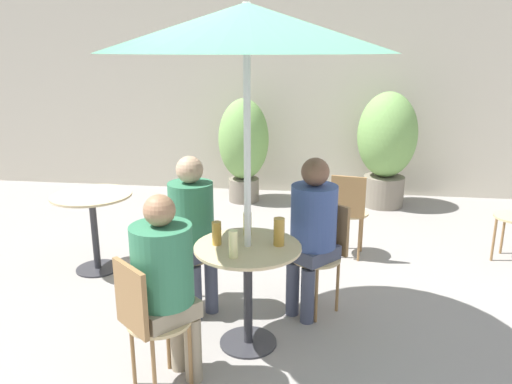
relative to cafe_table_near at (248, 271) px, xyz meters
The scene contains 18 objects.
ground_plane 0.60m from the cafe_table_near, 32.50° to the right, with size 20.00×20.00×0.00m, color gray.
storefront_wall 4.02m from the cafe_table_near, 86.80° to the left, with size 10.00×0.06×3.00m.
cafe_table_near is the anchor object (origin of this frame).
cafe_table_far 1.84m from the cafe_table_near, 147.05° to the left, with size 0.70×0.70×0.72m.
bistro_chair_0 0.76m from the cafe_table_near, 49.51° to the left, with size 0.43×0.43×0.83m.
bistro_chair_1 0.76m from the cafe_table_near, 139.51° to the left, with size 0.43×0.43×0.83m.
bistro_chair_2 0.76m from the cafe_table_near, 130.49° to the right, with size 0.43×0.43×0.83m.
bistro_chair_3 1.73m from the cafe_table_near, 65.41° to the left, with size 0.37×0.39×0.83m.
seated_person_0 0.65m from the cafe_table_near, 49.51° to the left, with size 0.43×0.43×1.21m.
seated_person_1 0.65m from the cafe_table_near, 139.51° to the left, with size 0.42×0.42×1.21m.
seated_person_2 0.64m from the cafe_table_near, 130.49° to the right, with size 0.44×0.44×1.19m.
beer_glass_0 0.33m from the cafe_table_near, 99.06° to the left, with size 0.06×0.06×0.16m.
beer_glass_1 0.33m from the cafe_table_near, behind, with size 0.06×0.06×0.16m.
beer_glass_2 0.34m from the cafe_table_near, 106.94° to the right, with size 0.06×0.06×0.17m.
beer_glass_3 0.34m from the cafe_table_near, 11.48° to the left, with size 0.07×0.07×0.18m.
potted_plant_0 3.38m from the cafe_table_near, 99.53° to the left, with size 0.65×0.65×1.35m.
potted_plant_1 3.59m from the cafe_table_near, 69.52° to the left, with size 0.74×0.74×1.45m.
umbrella 1.52m from the cafe_table_near, 135.00° to the right, with size 1.74×1.74×2.20m.
Camera 1 is at (0.24, -2.84, 1.94)m, focal length 35.00 mm.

